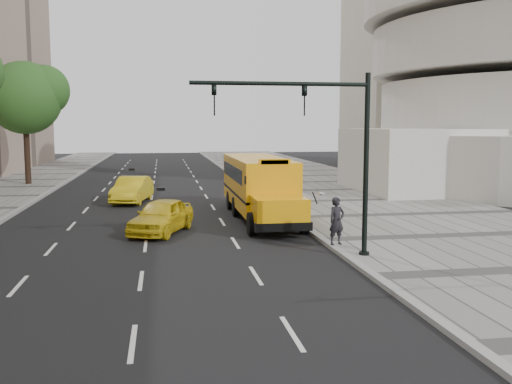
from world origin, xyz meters
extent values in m
plane|color=black|center=(0.00, 0.00, 0.00)|extent=(140.00, 140.00, 0.00)
cube|color=gray|center=(12.00, 0.00, 0.07)|extent=(12.00, 140.00, 0.15)
cube|color=gray|center=(6.00, 0.00, 0.07)|extent=(0.30, 140.00, 0.15)
cube|color=beige|center=(28.00, 34.00, 17.50)|extent=(14.00, 12.00, 35.00)
cube|color=silver|center=(17.00, 10.00, 2.20)|extent=(8.00, 10.00, 4.40)
cylinder|color=black|center=(-10.50, 18.92, 2.98)|extent=(0.44, 0.44, 5.96)
sphere|color=#224A18|center=(-10.50, 18.92, 6.70)|extent=(5.51, 5.51, 5.51)
sphere|color=#224A18|center=(-9.12, 19.22, 7.30)|extent=(3.85, 3.85, 3.85)
sphere|color=#224A18|center=(-11.60, 18.52, 6.30)|extent=(3.58, 3.58, 3.58)
cube|color=#F4A10A|center=(4.50, 1.58, 1.77)|extent=(2.50, 9.00, 2.45)
cube|color=#F4A10A|center=(4.50, -3.92, 1.10)|extent=(2.20, 2.00, 1.10)
cube|color=black|center=(4.50, -4.80, 0.55)|extent=(2.38, 0.25, 0.35)
cube|color=black|center=(4.50, 1.58, 1.25)|extent=(2.52, 9.00, 0.12)
cube|color=black|center=(4.50, -2.86, 2.25)|extent=(2.05, 0.10, 0.90)
cube|color=black|center=(4.50, 2.08, 2.25)|extent=(2.52, 7.50, 0.70)
cube|color=#F4A10A|center=(4.50, -2.87, 3.05)|extent=(1.40, 0.12, 0.28)
ellipsoid|color=silver|center=(6.02, -5.32, 1.90)|extent=(0.32, 0.32, 0.14)
cylinder|color=black|center=(5.78, -5.10, 1.70)|extent=(0.36, 0.47, 0.58)
cylinder|color=black|center=(3.37, -3.62, 0.50)|extent=(0.30, 1.00, 1.00)
cylinder|color=black|center=(5.63, -3.62, 0.50)|extent=(0.30, 1.00, 1.00)
cylinder|color=black|center=(3.37, 1.58, 0.50)|extent=(0.30, 1.00, 1.00)
cylinder|color=black|center=(5.63, 1.58, 0.50)|extent=(0.30, 1.00, 1.00)
cylinder|color=black|center=(3.37, 4.08, 0.50)|extent=(0.30, 1.00, 1.00)
cylinder|color=black|center=(5.63, 4.08, 0.50)|extent=(0.30, 1.00, 1.00)
imported|color=gold|center=(-0.38, -2.39, 0.74)|extent=(3.24, 4.69, 1.48)
imported|color=gold|center=(-2.12, 7.88, 0.77)|extent=(2.50, 4.92, 1.55)
imported|color=black|center=(6.15, -6.63, 1.05)|extent=(0.76, 0.61, 1.81)
cylinder|color=black|center=(6.60, -8.41, 3.20)|extent=(0.18, 0.18, 6.40)
cylinder|color=black|center=(6.60, -8.41, 0.12)|extent=(0.36, 0.36, 0.25)
cylinder|color=black|center=(3.60, -8.41, 6.00)|extent=(6.00, 0.14, 0.14)
imported|color=black|center=(4.40, -8.41, 5.45)|extent=(0.16, 0.20, 1.00)
imported|color=black|center=(1.40, -8.41, 5.45)|extent=(0.16, 0.20, 1.00)
camera|label=1|loc=(-0.30, -27.03, 4.65)|focal=40.00mm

